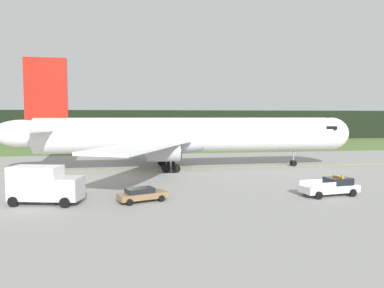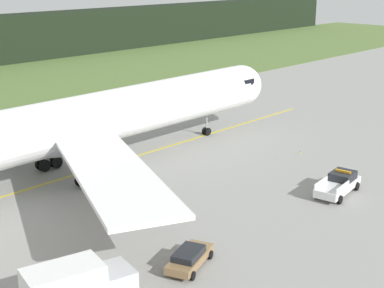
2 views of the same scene
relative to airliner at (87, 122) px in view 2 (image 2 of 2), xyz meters
The scene contains 6 objects.
ground 6.78m from the airliner, 105.87° to the right, with size 320.00×320.00×0.00m, color gray.
taxiway_centerline_main 5.03m from the airliner, ahead, with size 70.13×0.30×0.01m, color yellow.
airliner is the anchor object (origin of this frame).
ops_pickup_truck 24.31m from the airliner, 60.81° to the right, with size 5.98×2.94×1.94m.
staff_car 22.11m from the airliner, 108.71° to the right, with size 4.75×3.16×1.30m.
taxiway_edge_light_east 22.93m from the airliner, 32.65° to the right, with size 0.12×0.12×0.39m.
Camera 2 is at (-30.67, -40.34, 19.30)m, focal length 54.19 mm.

